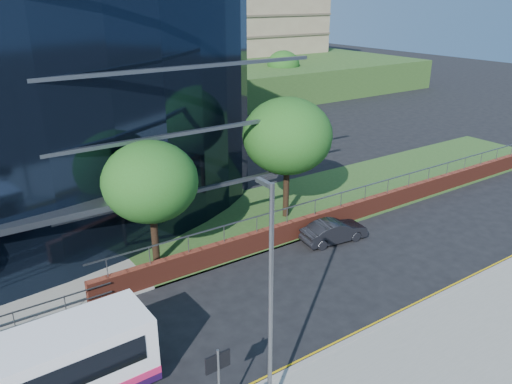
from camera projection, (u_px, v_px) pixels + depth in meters
grass_verge at (365, 186)px, 35.84m from camera, size 36.00×8.00×0.12m
retaining_wall at (364, 208)px, 30.70m from camera, size 34.00×0.40×2.11m
apartment_block at (176, 8)px, 71.49m from camera, size 60.00×42.00×30.00m
street_sign at (218, 371)px, 15.19m from camera, size 0.85×0.09×2.80m
tree_far_c at (150, 182)px, 23.76m from camera, size 4.62×4.62×6.51m
tree_far_d at (287, 136)px, 29.00m from camera, size 5.28×5.28×7.44m
tree_dist_e at (182, 74)px, 56.49m from camera, size 4.62×4.62×6.51m
tree_dist_f at (283, 65)px, 66.52m from camera, size 4.29×4.29×6.05m
streetlight_east at (270, 301)px, 14.68m from camera, size 0.15×0.77×8.00m
parked_car at (334, 231)px, 27.66m from camera, size 3.95×1.80×1.26m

